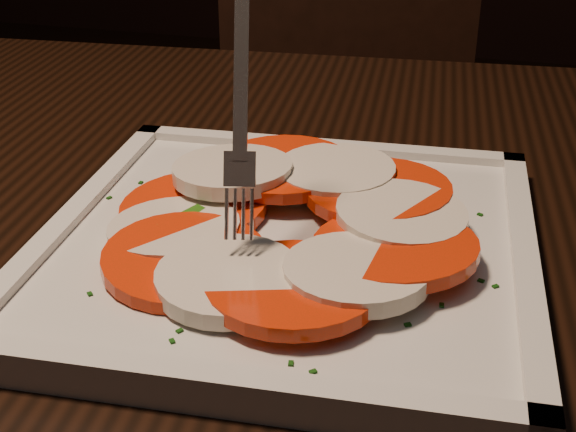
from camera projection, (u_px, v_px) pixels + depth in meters
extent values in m
cube|color=black|center=(388.00, 260.00, 0.54)|extent=(1.26, 0.90, 0.04)
cube|color=black|center=(354.00, 198.00, 1.25)|extent=(0.52, 0.52, 0.04)
cube|color=black|center=(349.00, 8.00, 1.30)|extent=(0.41, 0.16, 0.46)
cylinder|color=black|center=(238.00, 399.00, 1.20)|extent=(0.04, 0.04, 0.41)
cylinder|color=black|center=(478.00, 396.00, 1.21)|extent=(0.04, 0.04, 0.41)
cylinder|color=black|center=(245.00, 272.00, 1.52)|extent=(0.04, 0.04, 0.41)
cylinder|color=black|center=(434.00, 270.00, 1.52)|extent=(0.04, 0.04, 0.41)
cube|color=silver|center=(288.00, 248.00, 0.50)|extent=(0.32, 0.32, 0.01)
cylinder|color=red|center=(193.00, 208.00, 0.52)|extent=(0.10, 0.10, 0.02)
cylinder|color=beige|center=(174.00, 231.00, 0.49)|extent=(0.08, 0.08, 0.02)
cylinder|color=red|center=(186.00, 260.00, 0.46)|extent=(0.10, 0.10, 0.02)
cylinder|color=beige|center=(229.00, 279.00, 0.44)|extent=(0.08, 0.08, 0.01)
cylinder|color=red|center=(294.00, 287.00, 0.43)|extent=(0.10, 0.10, 0.01)
cylinder|color=beige|center=(356.00, 272.00, 0.44)|extent=(0.08, 0.08, 0.01)
cylinder|color=red|center=(395.00, 248.00, 0.46)|extent=(0.10, 0.10, 0.02)
cylinder|color=beige|center=(401.00, 216.00, 0.49)|extent=(0.08, 0.08, 0.02)
cylinder|color=red|center=(378.00, 191.00, 0.52)|extent=(0.10, 0.10, 0.01)
cylinder|color=beige|center=(336.00, 173.00, 0.54)|extent=(0.08, 0.08, 0.01)
cylinder|color=red|center=(284.00, 167.00, 0.55)|extent=(0.10, 0.10, 0.01)
cylinder|color=beige|center=(233.00, 171.00, 0.54)|extent=(0.08, 0.08, 0.02)
cube|color=#235C0F|center=(203.00, 192.00, 0.53)|extent=(0.03, 0.04, 0.01)
cube|color=#235C0F|center=(186.00, 218.00, 0.49)|extent=(0.03, 0.04, 0.00)
cube|color=#235C0F|center=(412.00, 217.00, 0.49)|extent=(0.03, 0.04, 0.00)
cube|color=#235C0F|center=(302.00, 288.00, 0.42)|extent=(0.03, 0.03, 0.00)
cube|color=#235C0F|center=(335.00, 178.00, 0.54)|extent=(0.04, 0.01, 0.01)
cube|color=#235C0F|center=(357.00, 225.00, 0.49)|extent=(0.03, 0.03, 0.00)
cube|color=#235C0F|center=(299.00, 188.00, 0.53)|extent=(0.04, 0.03, 0.00)
cube|color=#0E3B0A|center=(442.00, 275.00, 0.45)|extent=(0.00, 0.00, 0.00)
cube|color=#0E3B0A|center=(441.00, 235.00, 0.50)|extent=(0.00, 0.00, 0.00)
cube|color=#0E3B0A|center=(204.00, 187.00, 0.56)|extent=(0.00, 0.00, 0.00)
cube|color=#0E3B0A|center=(462.00, 248.00, 0.48)|extent=(0.00, 0.00, 0.00)
cube|color=#0E3B0A|center=(217.00, 326.00, 0.41)|extent=(0.00, 0.00, 0.00)
cube|color=#0E3B0A|center=(416.00, 287.00, 0.44)|extent=(0.00, 0.00, 0.00)
cube|color=#0E3B0A|center=(449.00, 250.00, 0.48)|extent=(0.00, 0.00, 0.00)
cube|color=#0E3B0A|center=(439.00, 266.00, 0.46)|extent=(0.00, 0.00, 0.00)
cube|color=#0E3B0A|center=(291.00, 363.00, 0.38)|extent=(0.00, 0.00, 0.00)
cube|color=#0E3B0A|center=(109.00, 198.00, 0.54)|extent=(0.00, 0.00, 0.00)
cube|color=#0E3B0A|center=(172.00, 341.00, 0.40)|extent=(0.00, 0.00, 0.00)
cube|color=#0E3B0A|center=(495.00, 286.00, 0.44)|extent=(0.00, 0.00, 0.00)
cube|color=#0E3B0A|center=(480.00, 215.00, 0.52)|extent=(0.00, 0.00, 0.00)
cube|color=#0E3B0A|center=(220.00, 182.00, 0.56)|extent=(0.00, 0.00, 0.00)
cube|color=#0E3B0A|center=(180.00, 331.00, 0.41)|extent=(0.00, 0.00, 0.00)
cube|color=#0E3B0A|center=(313.00, 372.00, 0.38)|extent=(0.00, 0.00, 0.00)
cube|color=#0E3B0A|center=(129.00, 226.00, 0.51)|extent=(0.00, 0.00, 0.00)
cube|color=#0E3B0A|center=(444.00, 268.00, 0.46)|extent=(0.00, 0.00, 0.00)
cube|color=#0E3B0A|center=(442.00, 305.00, 0.43)|extent=(0.00, 0.00, 0.00)
cube|color=#0E3B0A|center=(481.00, 281.00, 0.45)|extent=(0.00, 0.00, 0.00)
cube|color=#0E3B0A|center=(90.00, 294.00, 0.44)|extent=(0.00, 0.00, 0.00)
cube|color=#0E3B0A|center=(110.00, 269.00, 0.46)|extent=(0.00, 0.00, 0.00)
cube|color=#0E3B0A|center=(456.00, 233.00, 0.50)|extent=(0.00, 0.00, 0.00)
cube|color=#0E3B0A|center=(408.00, 325.00, 0.41)|extent=(0.00, 0.00, 0.00)
cube|color=#0E3B0A|center=(141.00, 183.00, 0.56)|extent=(0.00, 0.00, 0.00)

